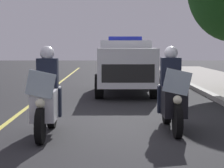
{
  "coord_description": "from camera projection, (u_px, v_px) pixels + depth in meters",
  "views": [
    {
      "loc": [
        9.07,
        -0.08,
        1.73
      ],
      "look_at": [
        -0.05,
        0.0,
        0.9
      ],
      "focal_mm": 68.07,
      "sensor_mm": 36.0,
      "label": 1
    }
  ],
  "objects": [
    {
      "name": "police_suv",
      "position": [
        125.0,
        64.0,
        15.32
      ],
      "size": [
        4.91,
        2.09,
        2.05
      ],
      "color": "silver",
      "rests_on": "ground"
    },
    {
      "name": "police_motorcycle_lead_left",
      "position": [
        46.0,
        99.0,
        8.15
      ],
      "size": [
        2.14,
        0.56,
        1.72
      ],
      "color": "black",
      "rests_on": "ground"
    },
    {
      "name": "ground_plane",
      "position": [
        112.0,
        126.0,
        9.19
      ],
      "size": [
        80.0,
        80.0,
        0.0
      ],
      "primitive_type": "plane",
      "color": "#28282B"
    },
    {
      "name": "lane_stripe_center",
      "position": [
        3.0,
        126.0,
        9.17
      ],
      "size": [
        48.0,
        0.12,
        0.01
      ],
      "primitive_type": "cube",
      "color": "#E0D14C",
      "rests_on": "ground"
    },
    {
      "name": "police_motorcycle_lead_right",
      "position": [
        172.0,
        96.0,
        8.61
      ],
      "size": [
        2.14,
        0.56,
        1.72
      ],
      "color": "black",
      "rests_on": "ground"
    }
  ]
}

